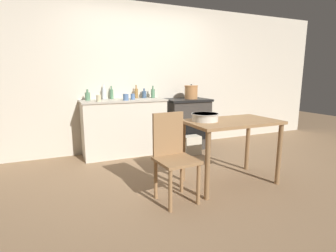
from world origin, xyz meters
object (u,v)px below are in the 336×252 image
object	(u,v)px
mixing_bowl_large	(205,117)
cup_right	(133,97)
bottle_left	(88,96)
cup_mid_right	(99,98)
cup_far_right	(126,97)
bottle_mid_left	(104,93)
chair	(173,154)
bottle_center	(112,94)
bottle_center_right	(136,93)
stove	(186,123)
bottle_far_left	(144,94)
flour_sack	(191,145)
stock_pot	(191,92)
work_table	(231,130)
bottle_center_left	(153,93)

from	to	relation	value
mixing_bowl_large	cup_right	bearing A→B (deg)	104.96
bottle_left	cup_mid_right	xyz separation A→B (m)	(0.13, -0.26, -0.02)
cup_far_right	bottle_mid_left	bearing A→B (deg)	128.39
chair	bottle_center	xyz separation A→B (m)	(-0.21, 2.02, 0.52)
mixing_bowl_large	bottle_center_right	xyz separation A→B (m)	(-0.29, 1.79, 0.18)
stove	bottle_far_left	bearing A→B (deg)	165.59
stove	bottle_far_left	distance (m)	0.94
cup_mid_right	bottle_mid_left	bearing A→B (deg)	67.91
bottle_mid_left	cup_far_right	bearing A→B (deg)	-51.61
chair	flour_sack	xyz separation A→B (m)	(0.98, 1.36, -0.34)
stock_pot	cup_far_right	bearing A→B (deg)	-175.63
stock_pot	chair	bearing A→B (deg)	-123.71
stove	mixing_bowl_large	size ratio (longest dim) A/B	2.78
bottle_mid_left	cup_mid_right	world-z (taller)	bottle_mid_left
work_table	cup_right	world-z (taller)	cup_right
stove	flour_sack	distance (m)	0.55
stove	work_table	world-z (taller)	stove
bottle_mid_left	cup_right	xyz separation A→B (m)	(0.42, -0.24, -0.05)
bottle_left	bottle_center	bearing A→B (deg)	15.48
stove	bottle_center_right	size ratio (longest dim) A/B	3.95
chair	cup_far_right	xyz separation A→B (m)	(-0.06, 1.67, 0.48)
mixing_bowl_large	bottle_center_right	size ratio (longest dim) A/B	1.42
mixing_bowl_large	bottle_left	xyz separation A→B (m)	(-1.12, 1.71, 0.16)
stove	mixing_bowl_large	bearing A→B (deg)	-110.31
flour_sack	bottle_center	size ratio (longest dim) A/B	1.44
stove	bottle_center_left	distance (m)	0.83
flour_sack	stock_pot	bearing A→B (deg)	63.61
chair	bottle_center_right	distance (m)	2.07
bottle_center_right	work_table	bearing A→B (deg)	-71.89
cup_far_right	bottle_center_right	bearing A→B (deg)	49.86
work_table	bottle_left	bearing A→B (deg)	128.81
flour_sack	stock_pot	distance (m)	0.98
bottle_far_left	bottle_mid_left	xyz separation A→B (m)	(-0.69, 0.03, 0.03)
bottle_mid_left	cup_mid_right	size ratio (longest dim) A/B	2.53
bottle_center	cup_far_right	xyz separation A→B (m)	(0.15, -0.35, -0.03)
work_table	bottle_center_left	xyz separation A→B (m)	(-0.33, 1.82, 0.35)
cup_mid_right	flour_sack	bearing A→B (deg)	-11.31
work_table	mixing_bowl_large	xyz separation A→B (m)	(-0.32, 0.09, 0.17)
bottle_center_left	mixing_bowl_large	bearing A→B (deg)	-89.82
bottle_center_right	cup_far_right	world-z (taller)	bottle_center_right
mixing_bowl_large	stock_pot	bearing A→B (deg)	66.87
bottle_far_left	bottle_center_right	xyz separation A→B (m)	(-0.14, 0.00, 0.02)
mixing_bowl_large	bottle_center	distance (m)	1.96
stove	stock_pot	xyz separation A→B (m)	(0.08, -0.04, 0.57)
stove	bottle_left	world-z (taller)	bottle_left
chair	bottle_center_right	world-z (taller)	bottle_center_right
bottle_center_left	cup_mid_right	xyz separation A→B (m)	(-0.99, -0.28, -0.03)
cup_far_right	stove	bearing A→B (deg)	6.43
work_table	cup_far_right	size ratio (longest dim) A/B	10.65
bottle_left	bottle_center_right	size ratio (longest dim) A/B	0.77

